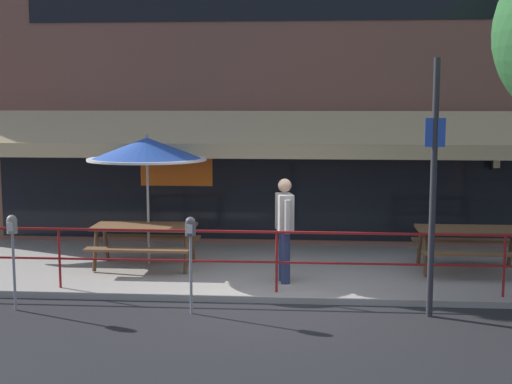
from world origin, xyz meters
The scene contains 11 objects.
ground_plane centered at (0.00, 0.00, 0.00)m, with size 120.00×120.00×0.00m, color #232326.
patio_deck centered at (0.00, 2.00, 0.05)m, with size 15.00×4.00×0.10m, color #9E998E.
restaurant_building centered at (0.00, 4.22, 3.77)m, with size 15.00×1.60×7.60m.
patio_railing centered at (0.00, 0.30, 0.80)m, with size 13.84×0.04×0.97m.
picnic_table_left centered at (-2.42, 1.76, 0.71)m, with size 1.80×1.42×0.76m.
picnic_table_centre centered at (3.27, 1.88, 0.71)m, with size 1.80×1.42×0.76m.
patio_umbrella_left centered at (-2.42, 2.08, 2.18)m, with size 2.14×2.14×2.38m.
pedestrian_walking centered at (0.10, 0.93, 1.06)m, with size 0.32×0.61×1.71m.
parking_meter_near centered at (-3.81, -0.61, 1.15)m, with size 0.15×0.16×1.42m.
parking_meter_far centered at (-1.19, -0.59, 1.15)m, with size 0.15×0.16×1.42m.
street_sign_pole centered at (2.22, -0.45, 1.88)m, with size 0.28×0.09×3.65m.
Camera 1 is at (0.51, -10.49, 3.10)m, focal length 50.00 mm.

